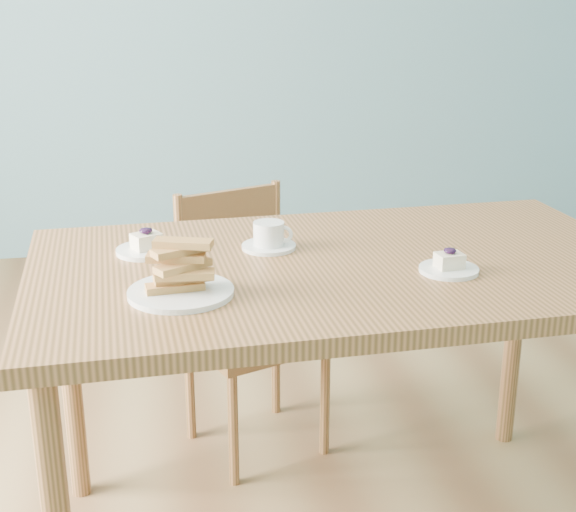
{
  "coord_description": "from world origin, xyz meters",
  "views": [
    {
      "loc": [
        -0.32,
        -1.9,
        1.44
      ],
      "look_at": [
        0.02,
        -0.07,
        0.81
      ],
      "focal_mm": 50.0,
      "sensor_mm": 36.0,
      "label": 1
    }
  ],
  "objects_px": {
    "dining_chair": "(249,321)",
    "biscotti_plate": "(180,277)",
    "cheesecake_plate_far": "(147,246)",
    "dining_table": "(342,291)",
    "coffee_cup": "(269,237)",
    "cheesecake_plate_near": "(449,266)"
  },
  "relations": [
    {
      "from": "cheesecake_plate_far",
      "to": "biscotti_plate",
      "type": "height_order",
      "value": "biscotti_plate"
    },
    {
      "from": "dining_table",
      "to": "dining_chair",
      "type": "relative_size",
      "value": 1.83
    },
    {
      "from": "dining_chair",
      "to": "cheesecake_plate_far",
      "type": "distance_m",
      "value": 0.63
    },
    {
      "from": "coffee_cup",
      "to": "dining_table",
      "type": "bearing_deg",
      "value": -18.69
    },
    {
      "from": "dining_table",
      "to": "coffee_cup",
      "type": "bearing_deg",
      "value": 139.68
    },
    {
      "from": "cheesecake_plate_near",
      "to": "dining_table",
      "type": "bearing_deg",
      "value": 151.11
    },
    {
      "from": "cheesecake_plate_far",
      "to": "coffee_cup",
      "type": "xyz_separation_m",
      "value": [
        0.31,
        -0.02,
        0.01
      ]
    },
    {
      "from": "dining_chair",
      "to": "coffee_cup",
      "type": "height_order",
      "value": "coffee_cup"
    },
    {
      "from": "cheesecake_plate_far",
      "to": "biscotti_plate",
      "type": "distance_m",
      "value": 0.31
    },
    {
      "from": "cheesecake_plate_near",
      "to": "cheesecake_plate_far",
      "type": "xyz_separation_m",
      "value": [
        -0.69,
        0.27,
        0.0
      ]
    },
    {
      "from": "cheesecake_plate_near",
      "to": "cheesecake_plate_far",
      "type": "relative_size",
      "value": 0.91
    },
    {
      "from": "dining_chair",
      "to": "cheesecake_plate_far",
      "type": "xyz_separation_m",
      "value": [
        -0.3,
        -0.39,
        0.39
      ]
    },
    {
      "from": "dining_table",
      "to": "dining_chair",
      "type": "height_order",
      "value": "dining_chair"
    },
    {
      "from": "dining_chair",
      "to": "cheesecake_plate_far",
      "type": "bearing_deg",
      "value": -148.71
    },
    {
      "from": "dining_table",
      "to": "cheesecake_plate_near",
      "type": "bearing_deg",
      "value": -31.11
    },
    {
      "from": "dining_table",
      "to": "cheesecake_plate_near",
      "type": "relative_size",
      "value": 11.06
    },
    {
      "from": "dining_table",
      "to": "cheesecake_plate_far",
      "type": "xyz_separation_m",
      "value": [
        -0.47,
        0.15,
        0.1
      ]
    },
    {
      "from": "dining_chair",
      "to": "biscotti_plate",
      "type": "height_order",
      "value": "biscotti_plate"
    },
    {
      "from": "dining_chair",
      "to": "biscotti_plate",
      "type": "relative_size",
      "value": 3.65
    },
    {
      "from": "dining_table",
      "to": "dining_chair",
      "type": "bearing_deg",
      "value": 104.39
    },
    {
      "from": "dining_table",
      "to": "coffee_cup",
      "type": "relative_size",
      "value": 11.15
    },
    {
      "from": "dining_table",
      "to": "biscotti_plate",
      "type": "distance_m",
      "value": 0.45
    }
  ]
}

